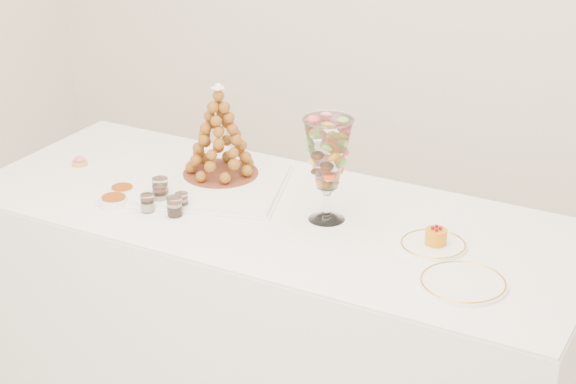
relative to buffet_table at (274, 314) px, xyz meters
The scene contains 15 objects.
buffet_table is the anchor object (origin of this frame).
lace_tray 0.56m from the buffet_table, 168.46° to the left, with size 0.61×0.46×0.02m, color white.
macaron_vase 0.69m from the buffet_table, ahead, with size 0.17×0.17×0.36m.
cake_plate 0.73m from the buffet_table, ahead, with size 0.22×0.22×0.01m, color white.
spare_plate 0.89m from the buffet_table, 16.91° to the right, with size 0.27×0.27×0.01m, color white.
pink_tart 0.97m from the buffet_table, behind, with size 0.06×0.06×0.04m.
verrine_a 0.62m from the buffet_table, 168.89° to the right, with size 0.06×0.06×0.08m, color white.
verrine_b 0.61m from the buffet_table, 162.23° to the right, with size 0.05×0.05×0.07m, color white.
verrine_c 0.56m from the buffet_table, 155.93° to the right, with size 0.05×0.05×0.06m, color white.
verrine_d 0.63m from the buffet_table, 153.59° to the right, with size 0.05×0.05×0.06m, color white.
verrine_e 0.57m from the buffet_table, 147.17° to the right, with size 0.05×0.05×0.07m, color white.
ramekin_back 0.72m from the buffet_table, 168.59° to the right, with size 0.09×0.09×0.03m, color white.
ramekin_front 0.72m from the buffet_table, 158.76° to the right, with size 0.10×0.10×0.03m, color white.
croquembouche 0.71m from the buffet_table, 151.18° to the left, with size 0.28×0.28×0.35m.
mousse_cake 0.75m from the buffet_table, ahead, with size 0.07×0.07×0.06m.
Camera 1 is at (1.26, -2.43, 2.29)m, focal length 60.00 mm.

